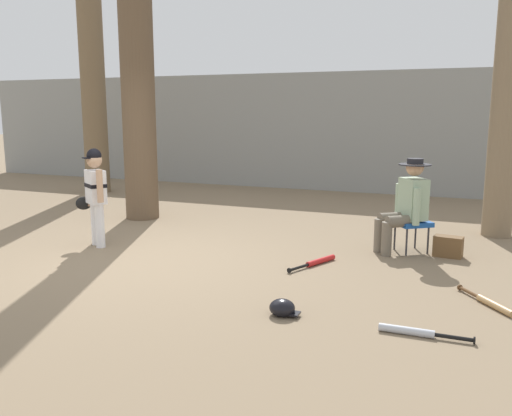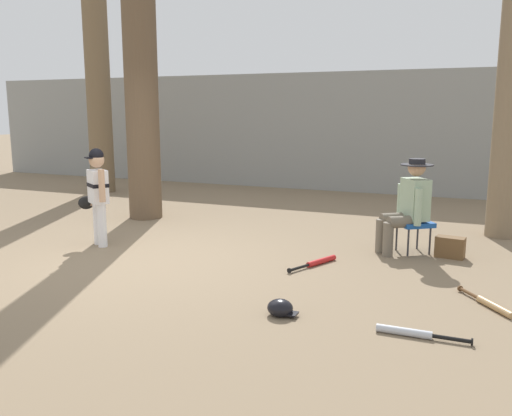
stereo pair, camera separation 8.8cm
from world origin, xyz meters
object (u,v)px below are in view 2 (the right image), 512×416
object	(u,v)px
folding_stool	(414,225)
tree_far_left	(98,86)
tree_behind_spectator	(512,85)
bat_aluminum_silver	(412,333)
bat_red_barrel	(318,262)
batting_helmet_black	(280,308)
seated_spectator	(408,203)
bat_wood_tan	(491,305)
young_ballplayer	(97,191)
handbag_beside_stool	(450,247)
tree_near_player	(141,79)

from	to	relation	value
folding_stool	tree_far_left	distance (m)	7.80
tree_behind_spectator	tree_far_left	distance (m)	8.20
bat_aluminum_silver	bat_red_barrel	bearing A→B (deg)	127.36
folding_stool	bat_red_barrel	distance (m)	1.43
folding_stool	bat_red_barrel	xyz separation A→B (m)	(-0.95, -1.02, -0.33)
bat_red_barrel	batting_helmet_black	bearing A→B (deg)	-84.91
seated_spectator	bat_wood_tan	distance (m)	2.05
tree_far_left	young_ballplayer	bearing A→B (deg)	-51.81
tree_behind_spectator	seated_spectator	distance (m)	2.38
young_ballplayer	bat_wood_tan	distance (m)	4.91
tree_behind_spectator	handbag_beside_stool	xyz separation A→B (m)	(-0.59, -1.48, -2.00)
tree_far_left	bat_wood_tan	bearing A→B (deg)	-29.20
young_ballplayer	seated_spectator	size ratio (longest dim) A/B	1.09
tree_near_player	bat_aluminum_silver	xyz separation A→B (m)	(4.78, -3.27, -2.26)
folding_stool	bat_aluminum_silver	distance (m)	2.73
seated_spectator	tree_far_left	bearing A→B (deg)	158.42
tree_behind_spectator	tree_near_player	bearing A→B (deg)	-171.48
tree_near_player	tree_far_left	world-z (taller)	tree_far_left
seated_spectator	batting_helmet_black	xyz separation A→B (m)	(-0.72, -2.62, -0.57)
tree_near_player	young_ballplayer	bearing A→B (deg)	-73.98
tree_near_player	tree_far_left	size ratio (longest dim) A/B	0.99
tree_behind_spectator	seated_spectator	size ratio (longest dim) A/B	4.09
tree_far_left	batting_helmet_black	distance (m)	8.54
young_ballplayer	bat_red_barrel	xyz separation A→B (m)	(2.98, 0.25, -0.71)
tree_near_player	bat_wood_tan	size ratio (longest dim) A/B	8.36
bat_red_barrel	young_ballplayer	bearing A→B (deg)	-175.19
folding_stool	handbag_beside_stool	xyz separation A→B (m)	(0.45, -0.07, -0.23)
seated_spectator	bat_aluminum_silver	size ratio (longest dim) A/B	1.62
tree_near_player	bat_red_barrel	bearing A→B (deg)	-24.57
tree_behind_spectator	handbag_beside_stool	size ratio (longest dim) A/B	14.44
bat_wood_tan	seated_spectator	bearing A→B (deg)	120.36
bat_aluminum_silver	folding_stool	bearing A→B (deg)	96.88
folding_stool	handbag_beside_stool	size ratio (longest dim) A/B	1.64
tree_behind_spectator	batting_helmet_black	world-z (taller)	tree_behind_spectator
tree_near_player	tree_far_left	distance (m)	3.34
tree_behind_spectator	bat_red_barrel	size ratio (longest dim) A/B	6.39
tree_far_left	batting_helmet_black	world-z (taller)	tree_far_left
tree_near_player	bat_red_barrel	size ratio (longest dim) A/B	7.04
seated_spectator	young_ballplayer	bearing A→B (deg)	-162.53
tree_near_player	handbag_beside_stool	size ratio (longest dim) A/B	15.91
tree_behind_spectator	bat_aluminum_silver	xyz separation A→B (m)	(-0.72, -4.10, -2.10)
seated_spectator	bat_aluminum_silver	world-z (taller)	seated_spectator
handbag_beside_stool	batting_helmet_black	size ratio (longest dim) A/B	1.24
tree_near_player	bat_aluminum_silver	world-z (taller)	tree_near_player
tree_near_player	tree_behind_spectator	size ratio (longest dim) A/B	1.10
tree_near_player	tree_behind_spectator	bearing A→B (deg)	8.52
tree_near_player	tree_behind_spectator	distance (m)	5.57
young_ballplayer	handbag_beside_stool	distance (m)	4.58
seated_spectator	batting_helmet_black	distance (m)	2.78
tree_near_player	bat_aluminum_silver	bearing A→B (deg)	-34.40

